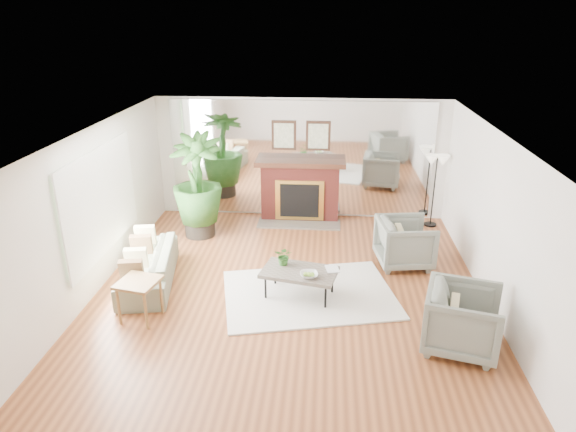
# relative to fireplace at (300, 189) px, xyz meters

# --- Properties ---
(ground) EXTENTS (7.00, 7.00, 0.00)m
(ground) POSITION_rel_fireplace_xyz_m (0.00, -3.26, -0.66)
(ground) COLOR brown
(ground) RESTS_ON ground
(wall_left) EXTENTS (0.02, 7.00, 2.50)m
(wall_left) POSITION_rel_fireplace_xyz_m (-2.99, -3.26, 0.59)
(wall_left) COLOR white
(wall_left) RESTS_ON ground
(wall_right) EXTENTS (0.02, 7.00, 2.50)m
(wall_right) POSITION_rel_fireplace_xyz_m (2.99, -3.26, 0.59)
(wall_right) COLOR white
(wall_right) RESTS_ON ground
(wall_back) EXTENTS (6.00, 0.02, 2.50)m
(wall_back) POSITION_rel_fireplace_xyz_m (0.00, 0.23, 0.59)
(wall_back) COLOR white
(wall_back) RESTS_ON ground
(mirror_panel) EXTENTS (5.40, 0.04, 2.40)m
(mirror_panel) POSITION_rel_fireplace_xyz_m (0.00, 0.21, 0.59)
(mirror_panel) COLOR silver
(mirror_panel) RESTS_ON wall_back
(window_panel) EXTENTS (0.04, 2.40, 1.50)m
(window_panel) POSITION_rel_fireplace_xyz_m (-2.96, -2.86, 0.69)
(window_panel) COLOR #B2E09E
(window_panel) RESTS_ON wall_left
(fireplace) EXTENTS (1.85, 0.83, 2.05)m
(fireplace) POSITION_rel_fireplace_xyz_m (0.00, 0.00, 0.00)
(fireplace) COLOR maroon
(fireplace) RESTS_ON ground
(area_rug) EXTENTS (2.93, 2.37, 0.03)m
(area_rug) POSITION_rel_fireplace_xyz_m (0.32, -3.16, -0.65)
(area_rug) COLOR silver
(area_rug) RESTS_ON ground
(coffee_table) EXTENTS (1.23, 0.88, 0.45)m
(coffee_table) POSITION_rel_fireplace_xyz_m (0.17, -3.21, -0.25)
(coffee_table) COLOR #60564C
(coffee_table) RESTS_ON ground
(sofa) EXTENTS (1.09, 2.03, 0.56)m
(sofa) POSITION_rel_fireplace_xyz_m (-2.28, -2.94, -0.38)
(sofa) COLOR gray
(sofa) RESTS_ON ground
(armchair_back) EXTENTS (1.02, 1.00, 0.82)m
(armchair_back) POSITION_rel_fireplace_xyz_m (1.91, -1.98, -0.25)
(armchair_back) COLOR slate
(armchair_back) RESTS_ON ground
(armchair_front) EXTENTS (1.14, 1.12, 0.85)m
(armchair_front) POSITION_rel_fireplace_xyz_m (2.33, -4.35, -0.23)
(armchair_front) COLOR slate
(armchair_front) RESTS_ON ground
(side_table) EXTENTS (0.63, 0.63, 0.60)m
(side_table) POSITION_rel_fireplace_xyz_m (-2.04, -4.00, -0.15)
(side_table) COLOR olive
(side_table) RESTS_ON ground
(potted_ficus) EXTENTS (0.99, 0.99, 2.02)m
(potted_ficus) POSITION_rel_fireplace_xyz_m (-1.91, -1.00, 0.42)
(potted_ficus) COLOR black
(potted_ficus) RESTS_ON ground
(floor_lamp) EXTENTS (0.48, 0.27, 1.49)m
(floor_lamp) POSITION_rel_fireplace_xyz_m (2.70, -0.16, 0.61)
(floor_lamp) COLOR black
(floor_lamp) RESTS_ON ground
(tabletop_plant) EXTENTS (0.31, 0.29, 0.30)m
(tabletop_plant) POSITION_rel_fireplace_xyz_m (-0.08, -3.03, -0.06)
(tabletop_plant) COLOR #336625
(tabletop_plant) RESTS_ON coffee_table
(fruit_bowl) EXTENTS (0.29, 0.29, 0.07)m
(fruit_bowl) POSITION_rel_fireplace_xyz_m (0.32, -3.40, -0.18)
(fruit_bowl) COLOR olive
(fruit_bowl) RESTS_ON coffee_table
(book) EXTENTS (0.24, 0.29, 0.02)m
(book) POSITION_rel_fireplace_xyz_m (0.57, -3.17, -0.20)
(book) COLOR olive
(book) RESTS_ON coffee_table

